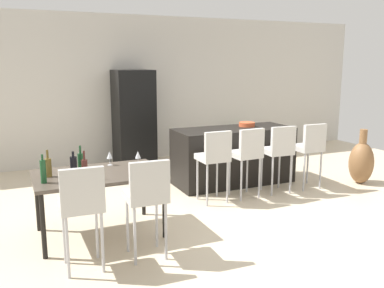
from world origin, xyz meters
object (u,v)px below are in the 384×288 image
Objects in this scene: wine_bottle_near at (43,171)px; refrigerator at (134,118)px; wine_bottle_left at (85,169)px; floor_vase at (361,162)px; bar_chair_left at (214,155)px; dining_chair_near at (82,202)px; kitchen_island at (233,156)px; fruit_bowl at (247,124)px; potted_plant at (240,140)px; bar_chair_right at (279,149)px; wine_glass_end at (110,155)px; bar_chair_far at (310,145)px; wine_glass_far at (138,155)px; bar_chair_middle at (247,152)px; dining_chair_far at (147,193)px; wine_bottle_middle at (48,167)px; wine_bottle_corner at (81,163)px; dining_table at (98,178)px; wine_bottle_right at (74,166)px.

wine_bottle_near is 3.84m from refrigerator.
floor_vase is at bearing 6.62° from wine_bottle_left.
dining_chair_near is at bearing -148.15° from bar_chair_left.
fruit_bowl reaches higher than kitchen_island.
potted_plant is at bearing 56.78° from kitchen_island.
bar_chair_right is 6.03× the size of wine_glass_end.
bar_chair_far is 6.03× the size of wine_glass_far.
bar_chair_left is at bearing 31.85° from dining_chair_near.
bar_chair_middle is 2.32m from dining_chair_far.
bar_chair_right reaches higher than wine_glass_far.
wine_glass_far is (1.06, 0.12, 0.01)m from wine_bottle_middle.
wine_bottle_near is at bearing -148.45° from wine_bottle_corner.
bar_chair_left is 1.00× the size of dining_chair_far.
refrigerator reaches higher than wine_bottle_corner.
fruit_bowl is 2.14m from potted_plant.
refrigerator is at bearing 58.78° from wine_bottle_middle.
wine_glass_end is at bearing -174.62° from bar_chair_left.
wine_bottle_near is (-2.33, -0.63, 0.17)m from bar_chair_left.
refrigerator is (1.52, 3.34, 0.06)m from wine_bottle_left.
potted_plant is (1.24, 1.90, -0.16)m from kitchen_island.
wine_bottle_corner is at bearing -157.34° from fruit_bowl.
dining_chair_far reaches higher than potted_plant.
wine_glass_far is at bearing -177.76° from floor_vase.
dining_table is 0.42m from wine_glass_end.
refrigerator is at bearing 137.46° from floor_vase.
wine_glass_end is (0.21, 0.31, 0.19)m from dining_table.
bar_chair_middle is 2.16m from floor_vase.
dining_chair_far is 1.15m from wine_glass_end.
dining_chair_near is at bearing -145.39° from fruit_bowl.
wine_glass_far reaches higher than potted_plant.
kitchen_island is 1.87× the size of bar_chair_right.
wine_glass_end is 0.33× the size of potted_plant.
wine_bottle_left is 0.64m from wine_glass_end.
bar_chair_middle is at bearing 26.19° from dining_chair_near.
wine_bottle_left is (-3.59, -0.65, 0.16)m from bar_chair_far.
wine_bottle_middle is at bearing 103.40° from dining_chair_near.
dining_chair_far is (-2.16, -2.05, 0.24)m from kitchen_island.
dining_chair_near is 0.57× the size of refrigerator.
dining_chair_far is at bearing -84.31° from wine_glass_end.
dining_table is 4.70× the size of wine_bottle_middle.
wine_bottle_middle is at bearing -144.14° from potted_plant.
bar_chair_left is 1.00× the size of bar_chair_middle.
bar_chair_left is 3.31× the size of wine_bottle_corner.
fruit_bowl is at bearing 59.35° from bar_chair_middle.
floor_vase is (4.67, 0.35, -0.50)m from wine_bottle_right.
dining_chair_near reaches higher than wine_glass_end.
wine_bottle_right is 1.61× the size of wine_glass_end.
dining_table is 3.42m from refrigerator.
bar_chair_middle is (-0.21, -0.78, 0.24)m from kitchen_island.
wine_glass_far is at bearing -173.25° from bar_chair_right.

